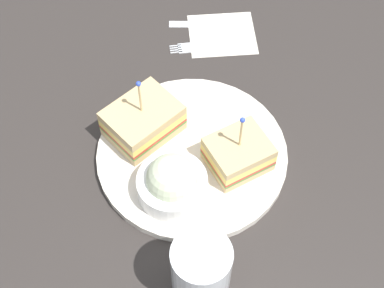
# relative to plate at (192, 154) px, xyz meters

# --- Properties ---
(ground_plane) EXTENTS (0.97, 0.97, 0.02)m
(ground_plane) POSITION_rel_plate_xyz_m (0.00, 0.00, -0.02)
(ground_plane) COLOR #2D2826
(plate) EXTENTS (0.27, 0.27, 0.01)m
(plate) POSITION_rel_plate_xyz_m (0.00, 0.00, 0.00)
(plate) COLOR silver
(plate) RESTS_ON ground_plane
(sandwich_half_front) EXTENTS (0.07, 0.08, 0.11)m
(sandwich_half_front) POSITION_rel_plate_xyz_m (-0.05, -0.05, 0.03)
(sandwich_half_front) COLOR tan
(sandwich_half_front) RESTS_ON plate
(sandwich_half_back) EXTENTS (0.10, 0.12, 0.11)m
(sandwich_half_back) POSITION_rel_plate_xyz_m (0.06, 0.05, 0.03)
(sandwich_half_back) COLOR tan
(sandwich_half_back) RESTS_ON plate
(coleslaw_bowl) EXTENTS (0.10, 0.10, 0.07)m
(coleslaw_bowl) POSITION_rel_plate_xyz_m (-0.05, 0.05, 0.03)
(coleslaw_bowl) COLOR white
(coleslaw_bowl) RESTS_ON plate
(drink_glass) EXTENTS (0.07, 0.07, 0.11)m
(drink_glass) POSITION_rel_plate_xyz_m (-0.18, 0.08, 0.04)
(drink_glass) COLOR silver
(drink_glass) RESTS_ON ground_plane
(napkin) EXTENTS (0.13, 0.14, 0.00)m
(napkin) POSITION_rel_plate_xyz_m (0.20, -0.16, -0.01)
(napkin) COLOR beige
(napkin) RESTS_ON ground_plane
(fork) EXTENTS (0.05, 0.13, 0.00)m
(fork) POSITION_rel_plate_xyz_m (0.19, -0.11, -0.00)
(fork) COLOR silver
(fork) RESTS_ON ground_plane
(knife) EXTENTS (0.07, 0.12, 0.00)m
(knife) POSITION_rel_plate_xyz_m (0.23, -0.14, -0.00)
(knife) COLOR silver
(knife) RESTS_ON ground_plane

